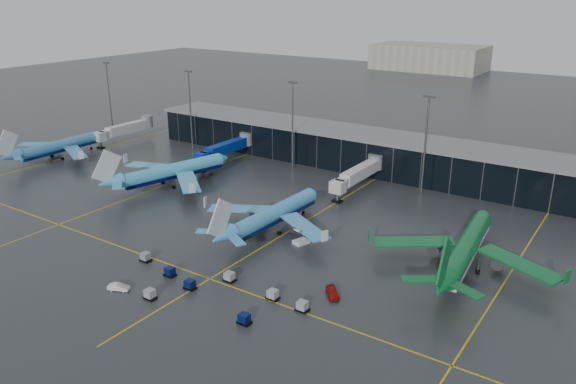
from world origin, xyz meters
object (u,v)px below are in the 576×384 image
Objects in this scene: mobile_airstair at (301,240)px; airliner_klm_west at (60,139)px; airliner_klm_near at (275,204)px; service_van_red at (333,292)px; airliner_aer_lingus at (468,235)px; airliner_arkefly at (173,162)px; baggage_carts at (211,287)px; service_van_white at (119,287)px.

airliner_klm_west is at bearing -170.29° from mobile_airstair.
airliner_klm_near is 8.44× the size of service_van_red.
airliner_klm_west is 97.86m from mobile_airstair.
airliner_aer_lingus is 33.05m from mobile_airstair.
airliner_arkefly is 0.98× the size of airliner_aer_lingus.
airliner_arkefly is 1.10× the size of baggage_carts.
service_van_white is (-16.16, -34.17, -0.14)m from mobile_airstair.
service_van_white is (80.87, -45.79, -5.23)m from airliner_klm_west.
baggage_carts is (94.50, -36.97, -5.10)m from airliner_klm_west.
baggage_carts is 8.22× the size of service_van_red.
airliner_klm_near is at bearing 177.88° from mobile_airstair.
service_van_red is at bearing -34.05° from airliner_klm_near.
baggage_carts is 9.66× the size of service_van_white.
airliner_aer_lingus reaches higher than airliner_klm_near.
service_van_red is 37.46m from service_van_white.
airliner_klm_west is 93.09m from service_van_white.
service_van_white is at bearing -30.78° from airliner_klm_west.
mobile_airstair is (2.54, 25.36, 0.01)m from baggage_carts.
service_van_white is at bearing -147.08° from baggage_carts.
mobile_airstair is 0.96× the size of service_van_white.
service_van_red is (18.51, 10.45, 0.01)m from baggage_carts.
airliner_klm_west is 9.91× the size of service_van_white.
service_van_red is 1.18× the size of service_van_white.
airliner_arkefly reaches higher than service_van_red.
mobile_airstair is at bearing -0.32° from airliner_arkefly.
airliner_aer_lingus is at bearing -71.54° from service_van_white.
airliner_klm_near is 40.64m from airliner_aer_lingus.
airliner_arkefly is 1.07× the size of airliner_klm_near.
airliner_aer_lingus is (40.21, 5.90, 0.55)m from airliner_klm_near.
airliner_arkefly is 70.46m from service_van_red.
airliner_klm_near reaches higher than airliner_klm_west.
baggage_carts is (6.34, -28.35, -5.11)m from airliner_klm_near.
airliner_klm_near is 9.91× the size of service_van_white.
airliner_arkefly is at bearing 172.15° from airliner_aer_lingus.
airliner_aer_lingus is at bearing 11.43° from airliner_arkefly.
airliner_aer_lingus is (128.36, -2.73, 0.55)m from airliner_klm_west.
airliner_klm_west is 48.27m from airliner_arkefly.
airliner_aer_lingus is 11.30× the size of mobile_airstair.
airliner_aer_lingus reaches higher than service_van_white.
baggage_carts is 21.25m from service_van_red.
airliner_klm_near is at bearing -34.83° from service_van_white.
airliner_klm_west is at bearing 36.73° from service_van_white.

